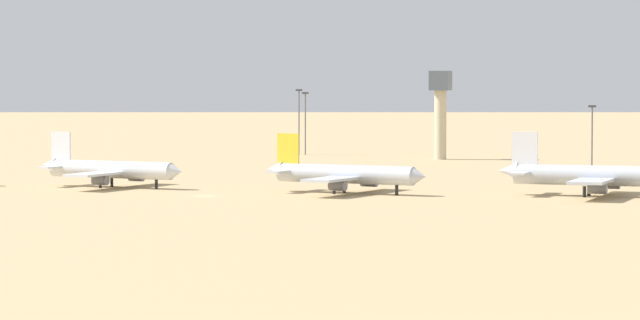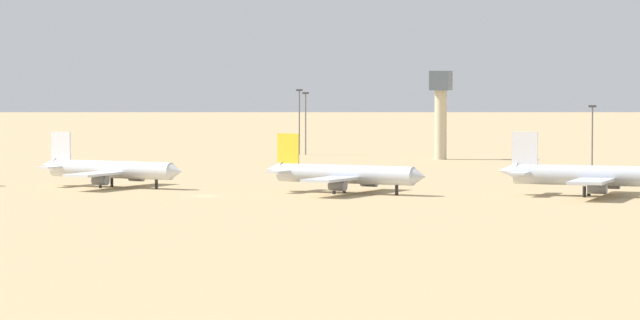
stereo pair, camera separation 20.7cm
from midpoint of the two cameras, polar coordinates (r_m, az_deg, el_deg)
ground at (r=308.89m, az=-3.97°, el=-1.23°), size 4000.00×4000.00×0.00m
ridge_far_west at (r=1473.50m, az=-7.40°, el=3.45°), size 283.65×208.05×72.82m
ridge_west at (r=1392.07m, az=1.11°, el=3.89°), size 395.34×345.13×91.61m
parked_jet_white_2 at (r=333.30m, az=-7.21°, el=-0.33°), size 33.08×28.15×10.94m
parked_jet_yellow_3 at (r=314.15m, az=0.80°, el=-0.49°), size 33.68×28.74×11.16m
parked_jet_white_4 at (r=310.16m, az=9.28°, el=-0.53°), size 35.77×30.03×11.83m
control_tower at (r=442.16m, az=4.12°, el=1.85°), size 5.20×5.20×23.47m
light_pole_west at (r=467.16m, az=-0.52°, el=1.41°), size 1.80×0.50×17.57m
light_pole_mid at (r=395.76m, az=9.27°, el=0.93°), size 1.80×0.50×15.29m
light_pole_east at (r=467.81m, az=-0.74°, el=1.46°), size 1.80×0.50×18.38m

